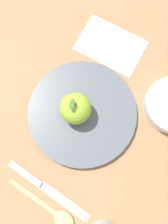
% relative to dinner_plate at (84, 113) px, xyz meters
% --- Properties ---
extents(ground_plane, '(2.40, 2.40, 0.00)m').
position_rel_dinner_plate_xyz_m(ground_plane, '(0.02, 0.02, -0.01)').
color(ground_plane, olive).
extents(dinner_plate, '(0.25, 0.25, 0.02)m').
position_rel_dinner_plate_xyz_m(dinner_plate, '(0.00, 0.00, 0.00)').
color(dinner_plate, '#4C5156').
rests_on(dinner_plate, ground_plane).
extents(apple, '(0.07, 0.07, 0.08)m').
position_rel_dinner_plate_xyz_m(apple, '(0.01, -0.00, 0.04)').
color(apple, '#8CB22D').
rests_on(apple, dinner_plate).
extents(knife, '(0.16, 0.16, 0.01)m').
position_rel_dinner_plate_xyz_m(knife, '(0.12, 0.14, -0.01)').
color(knife, silver).
rests_on(knife, ground_plane).
extents(spoon, '(0.14, 0.14, 0.01)m').
position_rel_dinner_plate_xyz_m(spoon, '(0.10, 0.21, -0.00)').
color(spoon, '#D8B766').
rests_on(spoon, ground_plane).
extents(linen_napkin, '(0.19, 0.19, 0.00)m').
position_rel_dinner_plate_xyz_m(linen_napkin, '(-0.10, -0.16, -0.01)').
color(linen_napkin, silver).
rests_on(linen_napkin, ground_plane).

